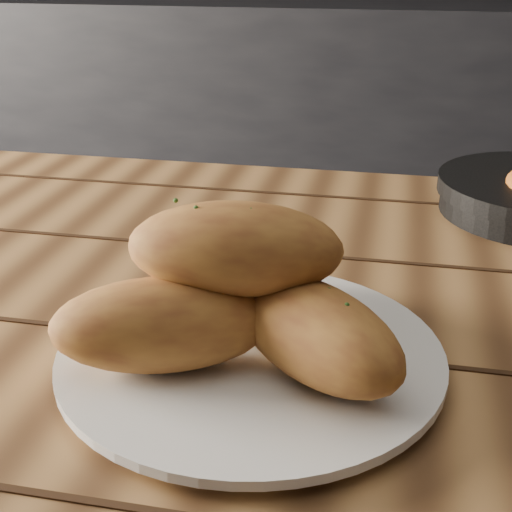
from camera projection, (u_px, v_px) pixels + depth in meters
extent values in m
cube|color=black|center=(308.00, 143.00, 2.37)|extent=(2.80, 0.60, 0.90)
cube|color=#9F6D3B|center=(383.00, 323.00, 0.68)|extent=(1.35, 0.85, 0.04)
cylinder|color=brown|center=(7.00, 377.00, 1.27)|extent=(0.07, 0.07, 0.71)
cylinder|color=white|center=(251.00, 361.00, 0.57)|extent=(0.28, 0.28, 0.01)
cylinder|color=white|center=(251.00, 352.00, 0.57)|extent=(0.31, 0.31, 0.01)
ellipsoid|color=#C18435|center=(163.00, 324.00, 0.53)|extent=(0.18, 0.13, 0.07)
ellipsoid|color=#C18435|center=(315.00, 333.00, 0.52)|extent=(0.17, 0.16, 0.07)
ellipsoid|color=#C18435|center=(259.00, 276.00, 0.61)|extent=(0.12, 0.17, 0.07)
ellipsoid|color=#C18435|center=(235.00, 249.00, 0.53)|extent=(0.17, 0.09, 0.07)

